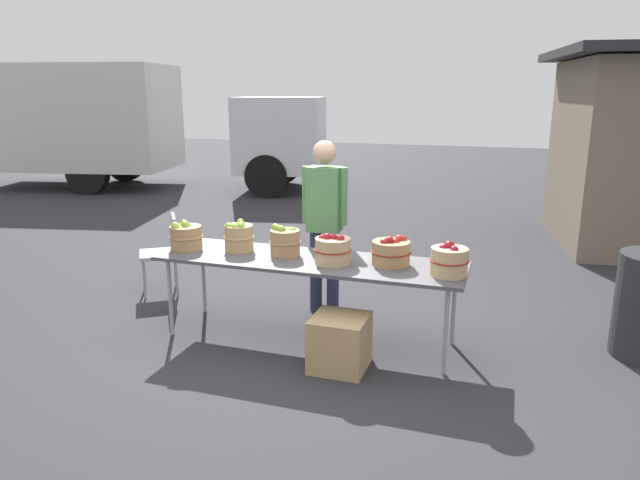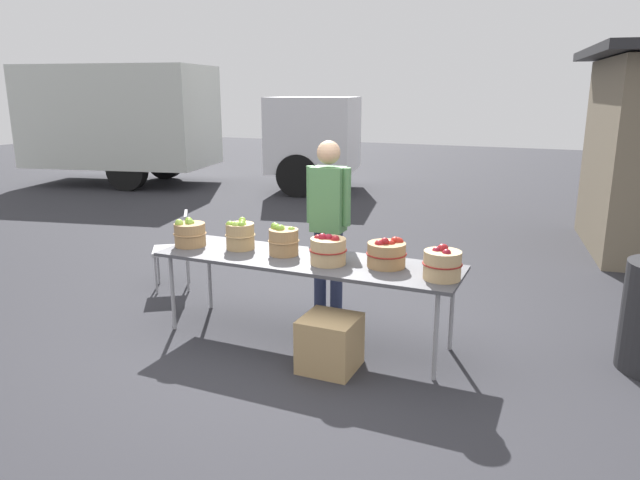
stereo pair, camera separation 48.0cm
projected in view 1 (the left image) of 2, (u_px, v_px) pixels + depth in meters
ground_plane at (309, 339)px, 5.26m from camera, size 40.00×40.00×0.00m
market_table at (309, 263)px, 5.08m from camera, size 2.70×0.76×0.75m
apple_basket_green_0 at (186, 237)px, 5.37m from camera, size 0.31×0.31×0.27m
apple_basket_green_1 at (239, 236)px, 5.31m from camera, size 0.28×0.28×0.29m
apple_basket_green_2 at (285, 241)px, 5.16m from camera, size 0.28×0.28×0.28m
apple_basket_red_0 at (333, 250)px, 4.92m from camera, size 0.32×0.32×0.27m
apple_basket_red_1 at (391, 252)px, 4.88m from camera, size 0.34×0.34×0.26m
apple_basket_red_2 at (449, 261)px, 4.60m from camera, size 0.31×0.31×0.27m
vendor_adult at (324, 214)px, 5.68m from camera, size 0.45×0.24×1.72m
box_truck at (125, 122)px, 13.21m from camera, size 7.98×3.75×2.75m
folding_chair at (165, 248)px, 6.38m from camera, size 0.56×0.56×0.86m
produce_crate at (340, 342)px, 4.66m from camera, size 0.44×0.44×0.44m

